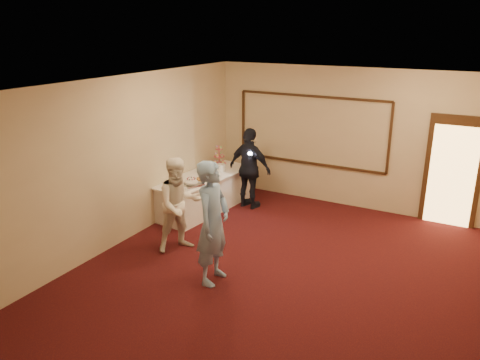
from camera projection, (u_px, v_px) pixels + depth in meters
name	position (u px, v px, depth m)	size (l,w,h in m)	color
floor	(277.00, 273.00, 7.55)	(7.00, 7.00, 0.00)	black
room_walls	(281.00, 152.00, 6.91)	(6.04, 7.04, 3.02)	beige
wall_molding	(311.00, 130.00, 10.30)	(3.45, 0.04, 1.55)	#311B0E
doorway	(453.00, 172.00, 9.11)	(1.05, 0.07, 2.20)	#311B0E
buffet_table	(204.00, 192.00, 10.04)	(1.20, 2.53, 0.77)	white
pavlova_tray	(191.00, 183.00, 9.21)	(0.44, 0.52, 0.17)	silver
cupcake_stand	(219.00, 157.00, 10.70)	(0.32, 0.32, 0.48)	#DF5769
plate_stack_a	(203.00, 170.00, 10.06)	(0.17, 0.17, 0.14)	white
plate_stack_b	(221.00, 168.00, 10.19)	(0.19, 0.19, 0.16)	white
tart	(202.00, 180.00, 9.58)	(0.27, 0.27, 0.06)	white
man	(213.00, 223.00, 7.04)	(0.71, 0.46, 1.94)	#80A3D7
woman	(179.00, 205.00, 8.11)	(0.82, 0.64, 1.68)	white
guest	(250.00, 169.00, 10.01)	(1.03, 0.43, 1.76)	black
camera_flash	(250.00, 153.00, 9.70)	(0.07, 0.04, 0.05)	white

